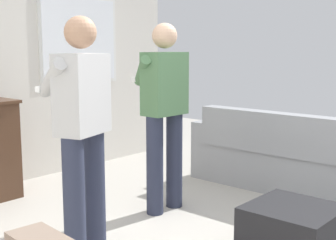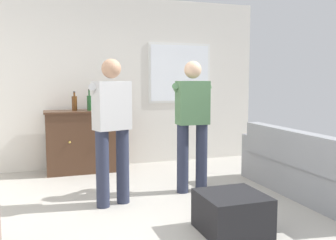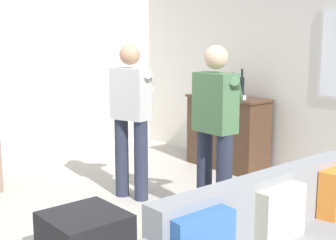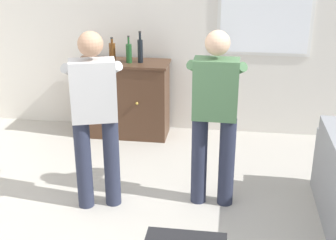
% 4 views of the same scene
% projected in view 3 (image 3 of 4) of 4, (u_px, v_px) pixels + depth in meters
% --- Properties ---
extents(ground, '(10.40, 10.40, 0.00)m').
position_uv_depth(ground, '(104.00, 220.00, 4.54)').
color(ground, '#B2ADA3').
extents(wall_back_with_window, '(5.20, 0.15, 2.80)m').
position_uv_depth(wall_back_with_window, '(280.00, 65.00, 5.96)').
color(wall_back_with_window, silver).
rests_on(wall_back_with_window, ground).
extents(sideboard_cabinet, '(1.17, 0.49, 0.97)m').
position_uv_depth(sideboard_cabinet, '(227.00, 132.00, 6.30)').
color(sideboard_cabinet, '#472D1E').
rests_on(sideboard_cabinet, ground).
extents(bottle_wine_green, '(0.08, 0.08, 0.30)m').
position_uv_depth(bottle_wine_green, '(222.00, 87.00, 6.30)').
color(bottle_wine_green, '#593314').
rests_on(bottle_wine_green, sideboard_cabinet).
extents(bottle_liquor_amber, '(0.06, 0.06, 0.38)m').
position_uv_depth(bottle_liquor_amber, '(242.00, 87.00, 6.01)').
color(bottle_liquor_amber, black).
rests_on(bottle_liquor_amber, sideboard_cabinet).
extents(bottle_spirits_clear, '(0.07, 0.07, 0.33)m').
position_uv_depth(bottle_spirits_clear, '(232.00, 88.00, 6.10)').
color(bottle_spirits_clear, '#1E4C23').
rests_on(bottle_spirits_clear, sideboard_cabinet).
extents(ottoman, '(0.59, 0.59, 0.37)m').
position_uv_depth(ottoman, '(85.00, 236.00, 3.73)').
color(ottoman, black).
rests_on(ottoman, ground).
extents(person_standing_left, '(0.53, 0.52, 1.68)m').
position_uv_depth(person_standing_left, '(131.00, 114.00, 5.03)').
color(person_standing_left, '#282D42').
rests_on(person_standing_left, ground).
extents(person_standing_right, '(0.56, 0.48, 1.68)m').
position_uv_depth(person_standing_right, '(216.00, 126.00, 4.35)').
color(person_standing_right, '#282D42').
rests_on(person_standing_right, ground).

